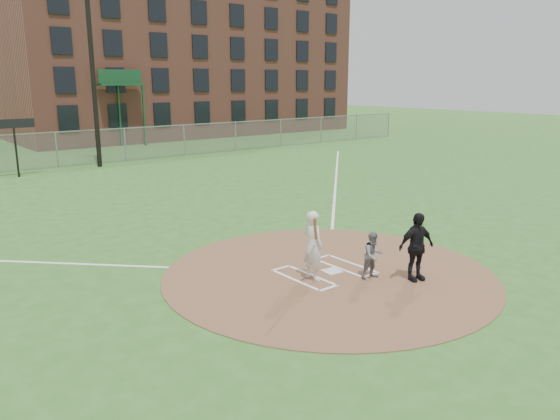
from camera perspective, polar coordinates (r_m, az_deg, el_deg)
ground at (r=14.04m, az=5.13°, el=-6.66°), size 140.00×140.00×0.00m
dirt_circle at (r=14.04m, az=5.13°, el=-6.62°), size 8.40×8.40×0.02m
home_plate at (r=14.13m, az=5.43°, el=-6.39°), size 0.47×0.47×0.03m
foul_line_first at (r=26.36m, az=5.84°, el=2.86°), size 17.04×17.04×0.01m
catcher at (r=13.66m, az=9.72°, el=-4.68°), size 0.64×0.54×1.18m
umpire at (r=13.68m, az=14.05°, el=-3.74°), size 1.06×0.63×1.70m
batters_boxes at (r=14.14m, az=4.71°, el=-6.40°), size 2.08×1.88×0.01m
batter_at_plate at (r=13.33m, az=3.47°, el=-3.69°), size 0.76×0.95×1.78m
outfield_fence at (r=33.02m, az=-22.29°, el=5.84°), size 56.08×0.08×2.03m
brick_warehouse at (r=53.78m, az=-11.04°, el=16.06°), size 30.00×17.17×15.00m
light_pole at (r=32.52m, az=-19.17°, el=15.89°), size 1.20×0.30×12.22m
scoreboard_sign at (r=30.53m, az=-26.06°, el=7.53°), size 2.00×0.10×2.93m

